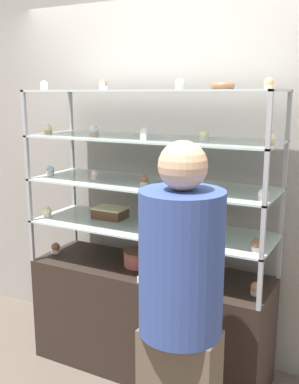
% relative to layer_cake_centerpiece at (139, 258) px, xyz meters
% --- Properties ---
extents(ground_plane, '(20.00, 20.00, 0.00)m').
position_rel_layer_cake_centerpiece_xyz_m(ground_plane, '(0.09, -0.02, -0.78)').
color(ground_plane, brown).
extents(back_wall, '(8.00, 0.05, 2.60)m').
position_rel_layer_cake_centerpiece_xyz_m(back_wall, '(0.09, 0.38, 0.52)').
color(back_wall, gray).
rests_on(back_wall, ground_plane).
extents(display_base, '(1.60, 0.51, 0.73)m').
position_rel_layer_cake_centerpiece_xyz_m(display_base, '(0.09, -0.02, -0.42)').
color(display_base, black).
rests_on(display_base, ground_plane).
extents(display_riser_lower, '(1.60, 0.51, 0.29)m').
position_rel_layer_cake_centerpiece_xyz_m(display_riser_lower, '(0.09, -0.02, 0.22)').
color(display_riser_lower, '#99999E').
rests_on(display_riser_lower, display_base).
extents(display_riser_middle, '(1.60, 0.51, 0.29)m').
position_rel_layer_cake_centerpiece_xyz_m(display_riser_middle, '(0.09, -0.02, 0.51)').
color(display_riser_middle, '#99999E').
rests_on(display_riser_middle, display_riser_lower).
extents(display_riser_upper, '(1.60, 0.51, 0.29)m').
position_rel_layer_cake_centerpiece_xyz_m(display_riser_upper, '(0.09, -0.02, 0.80)').
color(display_riser_upper, '#99999E').
rests_on(display_riser_upper, display_riser_middle).
extents(display_riser_top, '(1.60, 0.51, 0.29)m').
position_rel_layer_cake_centerpiece_xyz_m(display_riser_top, '(0.09, -0.02, 1.09)').
color(display_riser_top, '#99999E').
rests_on(display_riser_top, display_riser_upper).
extents(layer_cake_centerpiece, '(0.21, 0.21, 0.10)m').
position_rel_layer_cake_centerpiece_xyz_m(layer_cake_centerpiece, '(0.00, 0.00, 0.00)').
color(layer_cake_centerpiece, '#C66660').
rests_on(layer_cake_centerpiece, display_base).
extents(sheet_cake_frosted, '(0.22, 0.16, 0.07)m').
position_rel_layer_cake_centerpiece_xyz_m(sheet_cake_frosted, '(-0.25, 0.04, 0.27)').
color(sheet_cake_frosted, brown).
rests_on(sheet_cake_frosted, display_riser_lower).
extents(cupcake_0, '(0.06, 0.06, 0.08)m').
position_rel_layer_cake_centerpiece_xyz_m(cupcake_0, '(-0.65, -0.07, -0.02)').
color(cupcake_0, white).
rests_on(cupcake_0, display_base).
extents(cupcake_1, '(0.06, 0.06, 0.08)m').
position_rel_layer_cake_centerpiece_xyz_m(cupcake_1, '(0.33, -0.08, -0.02)').
color(cupcake_1, '#CCB28C').
rests_on(cupcake_1, display_base).
extents(cupcake_2, '(0.06, 0.06, 0.08)m').
position_rel_layer_cake_centerpiece_xyz_m(cupcake_2, '(0.81, -0.08, -0.02)').
color(cupcake_2, beige).
rests_on(cupcake_2, display_base).
extents(price_tag_0, '(0.04, 0.00, 0.04)m').
position_rel_layer_cake_centerpiece_xyz_m(price_tag_0, '(0.15, -0.25, -0.03)').
color(price_tag_0, white).
rests_on(price_tag_0, display_base).
extents(cupcake_3, '(0.06, 0.06, 0.07)m').
position_rel_layer_cake_centerpiece_xyz_m(cupcake_3, '(-0.65, -0.14, 0.27)').
color(cupcake_3, beige).
rests_on(cupcake_3, display_riser_lower).
extents(cupcake_4, '(0.06, 0.06, 0.07)m').
position_rel_layer_cake_centerpiece_xyz_m(cupcake_4, '(0.33, -0.08, 0.27)').
color(cupcake_4, '#CCB28C').
rests_on(cupcake_4, display_riser_lower).
extents(cupcake_5, '(0.06, 0.06, 0.07)m').
position_rel_layer_cake_centerpiece_xyz_m(cupcake_5, '(0.82, -0.15, 0.27)').
color(cupcake_5, beige).
rests_on(cupcake_5, display_riser_lower).
extents(price_tag_1, '(0.04, 0.00, 0.04)m').
position_rel_layer_cake_centerpiece_xyz_m(price_tag_1, '(0.56, -0.25, 0.26)').
color(price_tag_1, white).
rests_on(price_tag_1, display_riser_lower).
extents(cupcake_6, '(0.05, 0.05, 0.07)m').
position_rel_layer_cake_centerpiece_xyz_m(cupcake_6, '(-0.65, -0.08, 0.56)').
color(cupcake_6, white).
rests_on(cupcake_6, display_riser_middle).
extents(cupcake_7, '(0.05, 0.05, 0.07)m').
position_rel_layer_cake_centerpiece_xyz_m(cupcake_7, '(-0.29, -0.08, 0.56)').
color(cupcake_7, beige).
rests_on(cupcake_7, display_riser_middle).
extents(cupcake_8, '(0.05, 0.05, 0.07)m').
position_rel_layer_cake_centerpiece_xyz_m(cupcake_8, '(0.09, -0.09, 0.56)').
color(cupcake_8, beige).
rests_on(cupcake_8, display_riser_middle).
extents(cupcake_9, '(0.05, 0.05, 0.07)m').
position_rel_layer_cake_centerpiece_xyz_m(cupcake_9, '(0.45, -0.06, 0.56)').
color(cupcake_9, beige).
rests_on(cupcake_9, display_riser_middle).
extents(cupcake_10, '(0.05, 0.05, 0.07)m').
position_rel_layer_cake_centerpiece_xyz_m(cupcake_10, '(0.84, -0.16, 0.56)').
color(cupcake_10, '#CCB28C').
rests_on(cupcake_10, display_riser_middle).
extents(price_tag_2, '(0.04, 0.00, 0.04)m').
position_rel_layer_cake_centerpiece_xyz_m(price_tag_2, '(0.39, -0.25, 0.55)').
color(price_tag_2, white).
rests_on(price_tag_2, display_riser_middle).
extents(cupcake_11, '(0.06, 0.06, 0.07)m').
position_rel_layer_cake_centerpiece_xyz_m(cupcake_11, '(-0.65, -0.09, 0.84)').
color(cupcake_11, '#CCB28C').
rests_on(cupcake_11, display_riser_upper).
extents(cupcake_12, '(0.06, 0.06, 0.07)m').
position_rel_layer_cake_centerpiece_xyz_m(cupcake_12, '(-0.29, -0.07, 0.84)').
color(cupcake_12, '#CCB28C').
rests_on(cupcake_12, display_riser_upper).
extents(cupcake_13, '(0.06, 0.06, 0.07)m').
position_rel_layer_cake_centerpiece_xyz_m(cupcake_13, '(0.10, -0.10, 0.84)').
color(cupcake_13, white).
rests_on(cupcake_13, display_riser_upper).
extents(cupcake_14, '(0.06, 0.06, 0.07)m').
position_rel_layer_cake_centerpiece_xyz_m(cupcake_14, '(0.47, -0.07, 0.84)').
color(cupcake_14, white).
rests_on(cupcake_14, display_riser_upper).
extents(cupcake_15, '(0.06, 0.06, 0.07)m').
position_rel_layer_cake_centerpiece_xyz_m(cupcake_15, '(0.84, -0.07, 0.84)').
color(cupcake_15, '#CCB28C').
rests_on(cupcake_15, display_riser_upper).
extents(price_tag_3, '(0.04, 0.00, 0.04)m').
position_rel_layer_cake_centerpiece_xyz_m(price_tag_3, '(0.17, -0.25, 0.84)').
color(price_tag_3, white).
rests_on(price_tag_3, display_riser_upper).
extents(cupcake_16, '(0.05, 0.05, 0.06)m').
position_rel_layer_cake_centerpiece_xyz_m(cupcake_16, '(-0.64, -0.12, 1.13)').
color(cupcake_16, white).
rests_on(cupcake_16, display_riser_top).
extents(cupcake_17, '(0.05, 0.05, 0.06)m').
position_rel_layer_cake_centerpiece_xyz_m(cupcake_17, '(-0.15, -0.15, 1.13)').
color(cupcake_17, white).
rests_on(cupcake_17, display_riser_top).
extents(cupcake_18, '(0.05, 0.05, 0.06)m').
position_rel_layer_cake_centerpiece_xyz_m(cupcake_18, '(0.35, -0.15, 1.13)').
color(cupcake_18, '#CCB28C').
rests_on(cupcake_18, display_riser_top).
extents(cupcake_19, '(0.05, 0.05, 0.06)m').
position_rel_layer_cake_centerpiece_xyz_m(cupcake_19, '(0.82, -0.08, 1.13)').
color(cupcake_19, '#CCB28C').
rests_on(cupcake_19, display_riser_top).
extents(price_tag_4, '(0.04, 0.00, 0.04)m').
position_rel_layer_cake_centerpiece_xyz_m(price_tag_4, '(-0.10, -0.25, 1.12)').
color(price_tag_4, white).
rests_on(price_tag_4, display_riser_top).
extents(donut_glazed, '(0.14, 0.14, 0.04)m').
position_rel_layer_cake_centerpiece_xyz_m(donut_glazed, '(0.55, 0.00, 1.12)').
color(donut_glazed, brown).
rests_on(donut_glazed, display_riser_top).
extents(customer_figure, '(0.39, 0.39, 1.67)m').
position_rel_layer_cake_centerpiece_xyz_m(customer_figure, '(0.62, -0.72, 0.11)').
color(customer_figure, brown).
rests_on(customer_figure, ground_plane).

